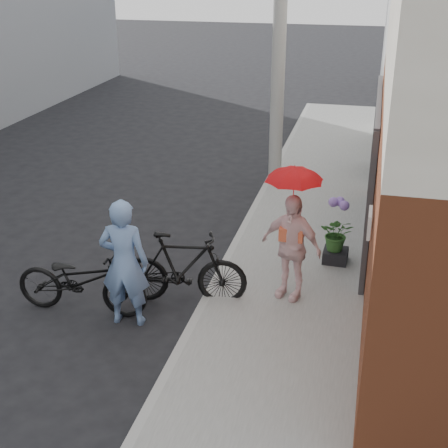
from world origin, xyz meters
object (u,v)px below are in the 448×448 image
at_px(bike_right, 183,269).
at_px(planter, 335,256).
at_px(officer, 124,263).
at_px(bike_left, 81,280).
at_px(kimono_woman, 291,247).
at_px(utility_pole, 280,22).

bearing_deg(bike_right, planter, -60.93).
bearing_deg(officer, bike_right, -137.34).
bearing_deg(planter, bike_left, -146.91).
distance_m(bike_left, planter, 4.10).
distance_m(bike_left, bike_right, 1.45).
height_order(bike_left, kimono_woman, kimono_woman).
xyz_separation_m(utility_pole, planter, (1.59, -3.53, -3.28)).
xyz_separation_m(bike_right, kimono_woman, (1.51, 0.37, 0.35)).
height_order(utility_pole, bike_right, utility_pole).
xyz_separation_m(officer, bike_right, (0.60, 0.68, -0.36)).
xyz_separation_m(officer, planter, (2.70, 2.33, -0.70)).
bearing_deg(planter, bike_right, -141.82).
bearing_deg(bike_left, bike_right, -68.43).
relative_size(bike_right, planter, 4.81).
bearing_deg(officer, kimono_woman, -159.32).
height_order(utility_pole, kimono_woman, utility_pole).
distance_m(officer, planter, 3.63).
distance_m(kimono_woman, planter, 1.56).
relative_size(officer, planter, 4.72).
bearing_deg(bike_left, utility_pole, -19.73).
height_order(utility_pole, officer, utility_pole).
height_order(officer, kimono_woman, officer).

